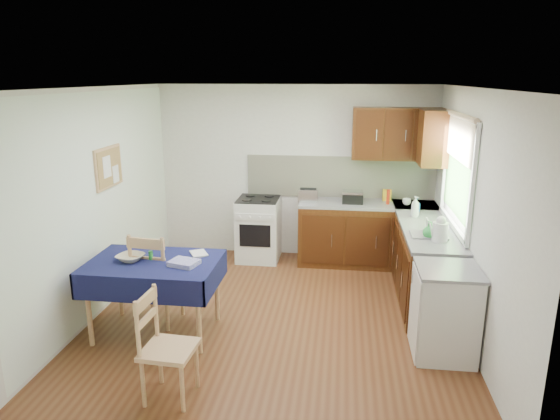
# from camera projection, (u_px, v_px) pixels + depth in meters

# --- Properties ---
(floor) EXTENTS (4.20, 4.20, 0.00)m
(floor) POSITION_uv_depth(u_px,v_px,m) (276.00, 317.00, 5.59)
(floor) COLOR #532B16
(floor) RESTS_ON ground
(ceiling) EXTENTS (4.00, 4.20, 0.02)m
(ceiling) POSITION_uv_depth(u_px,v_px,m) (275.00, 87.00, 4.94)
(ceiling) COLOR silver
(ceiling) RESTS_ON wall_back
(wall_back) EXTENTS (4.00, 0.02, 2.50)m
(wall_back) POSITION_uv_depth(u_px,v_px,m) (295.00, 172.00, 7.27)
(wall_back) COLOR silver
(wall_back) RESTS_ON ground
(wall_front) EXTENTS (4.00, 0.02, 2.50)m
(wall_front) POSITION_uv_depth(u_px,v_px,m) (232.00, 292.00, 3.25)
(wall_front) COLOR silver
(wall_front) RESTS_ON ground
(wall_left) EXTENTS (0.02, 4.20, 2.50)m
(wall_left) POSITION_uv_depth(u_px,v_px,m) (97.00, 203.00, 5.51)
(wall_left) COLOR white
(wall_left) RESTS_ON ground
(wall_right) EXTENTS (0.02, 4.20, 2.50)m
(wall_right) POSITION_uv_depth(u_px,v_px,m) (472.00, 216.00, 5.02)
(wall_right) COLOR silver
(wall_right) RESTS_ON ground
(base_cabinets) EXTENTS (1.90, 2.30, 0.86)m
(base_cabinets) POSITION_uv_depth(u_px,v_px,m) (392.00, 249.00, 6.51)
(base_cabinets) COLOR #321608
(base_cabinets) RESTS_ON ground
(worktop_back) EXTENTS (1.90, 0.60, 0.04)m
(worktop_back) POSITION_uv_depth(u_px,v_px,m) (368.00, 204.00, 6.95)
(worktop_back) COLOR gray
(worktop_back) RESTS_ON base_cabinets
(worktop_right) EXTENTS (0.60, 1.70, 0.04)m
(worktop_right) POSITION_uv_depth(u_px,v_px,m) (429.00, 230.00, 5.77)
(worktop_right) COLOR gray
(worktop_right) RESTS_ON base_cabinets
(worktop_corner) EXTENTS (0.60, 0.60, 0.04)m
(worktop_corner) POSITION_uv_depth(u_px,v_px,m) (415.00, 206.00, 6.87)
(worktop_corner) COLOR gray
(worktop_corner) RESTS_ON base_cabinets
(splashback) EXTENTS (2.70, 0.02, 0.60)m
(splashback) POSITION_uv_depth(u_px,v_px,m) (340.00, 177.00, 7.19)
(splashback) COLOR beige
(splashback) RESTS_ON wall_back
(upper_cabinets) EXTENTS (1.20, 0.85, 0.70)m
(upper_cabinets) POSITION_uv_depth(u_px,v_px,m) (407.00, 135.00, 6.64)
(upper_cabinets) COLOR #321608
(upper_cabinets) RESTS_ON wall_back
(stove) EXTENTS (0.60, 0.61, 0.92)m
(stove) POSITION_uv_depth(u_px,v_px,m) (259.00, 229.00, 7.25)
(stove) COLOR silver
(stove) RESTS_ON ground
(window) EXTENTS (0.04, 1.48, 1.26)m
(window) POSITION_uv_depth(u_px,v_px,m) (458.00, 165.00, 5.59)
(window) COLOR #2C5623
(window) RESTS_ON wall_right
(fridge) EXTENTS (0.58, 0.60, 0.89)m
(fridge) POSITION_uv_depth(u_px,v_px,m) (445.00, 312.00, 4.74)
(fridge) COLOR silver
(fridge) RESTS_ON ground
(corkboard) EXTENTS (0.04, 0.62, 0.47)m
(corkboard) POSITION_uv_depth(u_px,v_px,m) (109.00, 167.00, 5.70)
(corkboard) COLOR tan
(corkboard) RESTS_ON wall_left
(dining_table) EXTENTS (1.31, 0.89, 0.80)m
(dining_table) POSITION_uv_depth(u_px,v_px,m) (154.00, 271.00, 5.08)
(dining_table) COLOR #0F0E3A
(dining_table) RESTS_ON ground
(chair_far) EXTENTS (0.51, 0.51, 1.04)m
(chair_far) POSITION_uv_depth(u_px,v_px,m) (155.00, 276.00, 5.31)
(chair_far) COLOR tan
(chair_far) RESTS_ON ground
(chair_near) EXTENTS (0.44, 0.44, 0.93)m
(chair_near) POSITION_uv_depth(u_px,v_px,m) (163.00, 343.00, 4.08)
(chair_near) COLOR tan
(chair_near) RESTS_ON ground
(toaster) EXTENTS (0.27, 0.16, 0.20)m
(toaster) POSITION_uv_depth(u_px,v_px,m) (308.00, 195.00, 6.97)
(toaster) COLOR silver
(toaster) RESTS_ON worktop_back
(sandwich_press) EXTENTS (0.28, 0.25, 0.17)m
(sandwich_press) POSITION_uv_depth(u_px,v_px,m) (353.00, 197.00, 6.93)
(sandwich_press) COLOR black
(sandwich_press) RESTS_ON worktop_back
(sauce_bottle) EXTENTS (0.05, 0.05, 0.20)m
(sauce_bottle) POSITION_uv_depth(u_px,v_px,m) (388.00, 197.00, 6.85)
(sauce_bottle) COLOR red
(sauce_bottle) RESTS_ON worktop_back
(yellow_packet) EXTENTS (0.14, 0.12, 0.16)m
(yellow_packet) POSITION_uv_depth(u_px,v_px,m) (387.00, 195.00, 7.05)
(yellow_packet) COLOR gold
(yellow_packet) RESTS_ON worktop_back
(dish_rack) EXTENTS (0.39, 0.30, 0.18)m
(dish_rack) POSITION_uv_depth(u_px,v_px,m) (429.00, 234.00, 5.51)
(dish_rack) COLOR gray
(dish_rack) RESTS_ON worktop_right
(kettle) EXTENTS (0.16, 0.16, 0.28)m
(kettle) POSITION_uv_depth(u_px,v_px,m) (440.00, 230.00, 5.31)
(kettle) COLOR silver
(kettle) RESTS_ON worktop_right
(cup) EXTENTS (0.14, 0.14, 0.09)m
(cup) POSITION_uv_depth(u_px,v_px,m) (407.00, 202.00, 6.82)
(cup) COLOR white
(cup) RESTS_ON worktop_back
(soap_bottle_a) EXTENTS (0.15, 0.15, 0.27)m
(soap_bottle_a) POSITION_uv_depth(u_px,v_px,m) (415.00, 207.00, 6.21)
(soap_bottle_a) COLOR silver
(soap_bottle_a) RESTS_ON worktop_right
(soap_bottle_b) EXTENTS (0.11, 0.11, 0.18)m
(soap_bottle_b) POSITION_uv_depth(u_px,v_px,m) (416.00, 205.00, 6.46)
(soap_bottle_b) COLOR blue
(soap_bottle_b) RESTS_ON worktop_right
(soap_bottle_c) EXTENTS (0.20, 0.20, 0.19)m
(soap_bottle_c) POSITION_uv_depth(u_px,v_px,m) (430.00, 230.00, 5.42)
(soap_bottle_c) COLOR green
(soap_bottle_c) RESTS_ON worktop_right
(plate_bowl) EXTENTS (0.32, 0.32, 0.06)m
(plate_bowl) POSITION_uv_depth(u_px,v_px,m) (130.00, 258.00, 5.05)
(plate_bowl) COLOR beige
(plate_bowl) RESTS_ON dining_table
(book) EXTENTS (0.24, 0.27, 0.02)m
(book) POSITION_uv_depth(u_px,v_px,m) (191.00, 255.00, 5.21)
(book) COLOR white
(book) RESTS_ON dining_table
(spice_jar) EXTENTS (0.04, 0.04, 0.09)m
(spice_jar) POSITION_uv_depth(u_px,v_px,m) (151.00, 255.00, 5.09)
(spice_jar) COLOR #268C30
(spice_jar) RESTS_ON dining_table
(tea_towel) EXTENTS (0.32, 0.28, 0.05)m
(tea_towel) POSITION_uv_depth(u_px,v_px,m) (184.00, 263.00, 4.94)
(tea_towel) COLOR #2B2A9A
(tea_towel) RESTS_ON dining_table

